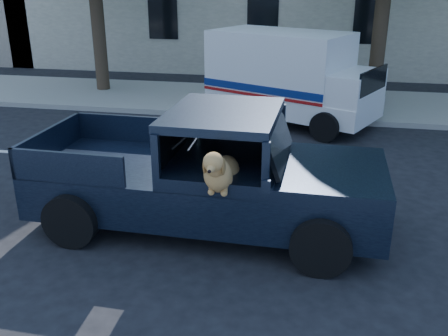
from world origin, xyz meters
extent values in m
plane|color=black|center=(0.00, 0.00, 0.00)|extent=(120.00, 120.00, 0.00)
cube|color=gray|center=(0.00, 9.20, 0.07)|extent=(60.00, 4.00, 0.15)
cylinder|color=#332619|center=(-4.00, 9.60, 2.20)|extent=(0.44, 0.44, 4.40)
cylinder|color=#332619|center=(5.00, 9.60, 2.20)|extent=(0.44, 0.44, 4.40)
cube|color=black|center=(1.72, 0.80, 0.66)|extent=(5.51, 2.20, 0.70)
cube|color=black|center=(3.67, 0.77, 1.10)|extent=(1.61, 2.13, 0.17)
cube|color=black|center=(1.99, 0.79, 1.90)|extent=(1.67, 2.05, 0.13)
cube|color=black|center=(2.84, 0.78, 1.53)|extent=(0.30, 1.82, 0.60)
cube|color=black|center=(2.19, 0.32, 0.86)|extent=(0.59, 0.59, 0.40)
cube|color=black|center=(2.81, -0.54, 1.35)|extent=(0.11, 0.05, 0.17)
cube|color=silver|center=(2.63, 7.17, 0.58)|extent=(4.90, 3.69, 0.53)
cube|color=silver|center=(2.24, 7.35, 1.65)|extent=(4.12, 3.33, 1.59)
cube|color=silver|center=(4.22, 6.44, 1.22)|extent=(1.68, 2.18, 0.74)
cube|color=navy|center=(1.82, 6.42, 1.06)|extent=(3.29, 1.52, 0.19)
cube|color=#9E0F0F|center=(1.82, 6.42, 0.89)|extent=(3.29, 1.52, 0.07)
camera|label=1|loc=(3.41, -6.34, 3.87)|focal=40.00mm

